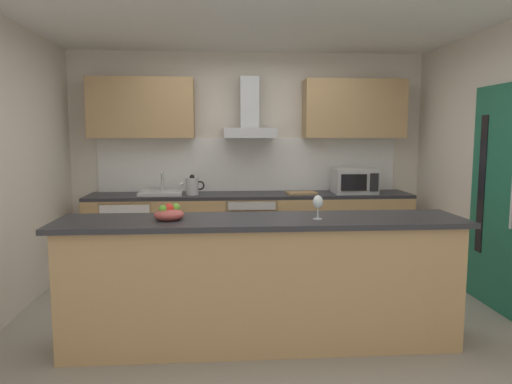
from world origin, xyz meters
name	(u,v)px	position (x,y,z in m)	size (l,w,h in m)	color
ground	(261,313)	(0.00, 0.00, -0.01)	(5.35, 4.58, 0.02)	gray
ceiling	(261,14)	(0.00, 0.00, 2.61)	(5.35, 4.58, 0.02)	white
wall_back	(249,159)	(0.00, 1.85, 1.30)	(5.35, 0.12, 2.60)	silver
wall_right	(505,168)	(2.23, 0.00, 1.30)	(0.12, 4.58, 2.60)	silver
backsplash_tile	(249,164)	(0.00, 1.78, 1.23)	(3.69, 0.02, 0.66)	white
counter_back	(251,231)	(0.00, 1.47, 0.45)	(3.83, 0.60, 0.90)	tan
counter_island	(262,282)	(-0.05, -0.67, 0.50)	(3.03, 0.64, 0.98)	tan
upper_cabinets	(250,109)	(0.00, 1.62, 1.91)	(3.77, 0.32, 0.70)	tan
side_door	(498,198)	(2.16, -0.03, 1.03)	(0.08, 0.85, 2.05)	#1E664C
oven	(250,230)	(-0.01, 1.44, 0.46)	(0.60, 0.62, 0.80)	slate
refrigerator	(130,235)	(-1.42, 1.44, 0.43)	(0.58, 0.60, 0.85)	white
microwave	(355,181)	(1.25, 1.42, 1.05)	(0.50, 0.38, 0.30)	#B7BABC
sink	(161,192)	(-1.05, 1.46, 0.93)	(0.50, 0.40, 0.26)	silver
kettle	(192,186)	(-0.69, 1.41, 1.01)	(0.29, 0.15, 0.24)	#B7BABC
range_hood	(249,119)	(-0.01, 1.57, 1.79)	(0.62, 0.45, 0.72)	#B7BABC
wine_glass	(318,203)	(0.35, -0.74, 1.11)	(0.08, 0.08, 0.18)	silver
fruit_bowl	(169,214)	(-0.73, -0.67, 1.03)	(0.22, 0.22, 0.13)	#B24C47
chopping_board	(301,193)	(0.60, 1.42, 0.91)	(0.34, 0.22, 0.02)	tan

